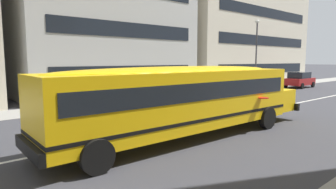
% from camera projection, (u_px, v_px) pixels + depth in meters
% --- Properties ---
extents(ground_plane, '(400.00, 400.00, 0.00)m').
position_uv_depth(ground_plane, '(176.00, 128.00, 12.31)').
color(ground_plane, '#38383D').
extents(sidewalk_far, '(120.00, 3.00, 0.01)m').
position_uv_depth(sidewalk_far, '(93.00, 105.00, 18.35)').
color(sidewalk_far, gray).
rests_on(sidewalk_far, ground_plane).
extents(lane_centreline, '(110.00, 0.16, 0.01)m').
position_uv_depth(lane_centreline, '(176.00, 128.00, 12.31)').
color(lane_centreline, silver).
rests_on(lane_centreline, ground_plane).
extents(school_bus, '(11.96, 2.95, 2.66)m').
position_uv_depth(school_bus, '(186.00, 96.00, 10.56)').
color(school_bus, yellow).
rests_on(school_bus, ground_plane).
extents(parked_car_beige_by_entrance, '(3.95, 1.97, 1.64)m').
position_uv_depth(parked_car_beige_by_entrance, '(210.00, 88.00, 21.21)').
color(parked_car_beige_by_entrance, '#C1B28E').
rests_on(parked_car_beige_by_entrance, ground_plane).
extents(parked_car_red_by_lamppost, '(3.93, 1.95, 1.64)m').
position_uv_depth(parked_car_red_by_lamppost, '(300.00, 80.00, 30.25)').
color(parked_car_red_by_lamppost, maroon).
rests_on(parked_car_red_by_lamppost, ground_plane).
extents(street_lamp, '(0.44, 0.44, 6.80)m').
position_uv_depth(street_lamp, '(256.00, 46.00, 28.33)').
color(street_lamp, '#38383D').
rests_on(street_lamp, ground_plane).
extents(apartment_block_far_right, '(20.52, 10.07, 13.30)m').
position_uv_depth(apartment_block_far_right, '(232.00, 31.00, 37.04)').
color(apartment_block_far_right, beige).
rests_on(apartment_block_far_right, ground_plane).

